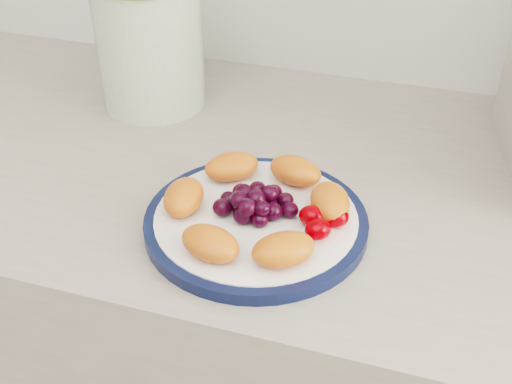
% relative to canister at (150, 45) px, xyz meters
% --- Properties ---
extents(plate_rim, '(0.26, 0.26, 0.01)m').
position_rel_canister_xyz_m(plate_rim, '(0.25, -0.25, -0.09)').
color(plate_rim, '#0C1638').
rests_on(plate_rim, counter).
extents(plate_face, '(0.23, 0.23, 0.02)m').
position_rel_canister_xyz_m(plate_face, '(0.25, -0.25, -0.09)').
color(plate_face, white).
rests_on(plate_face, counter).
extents(canister, '(0.19, 0.19, 0.19)m').
position_rel_canister_xyz_m(canister, '(0.00, 0.00, 0.00)').
color(canister, '#345C0D').
rests_on(canister, counter).
extents(fruit_plate, '(0.22, 0.22, 0.03)m').
position_rel_canister_xyz_m(fruit_plate, '(0.25, -0.25, -0.06)').
color(fruit_plate, '#DC4C21').
rests_on(fruit_plate, plate_face).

